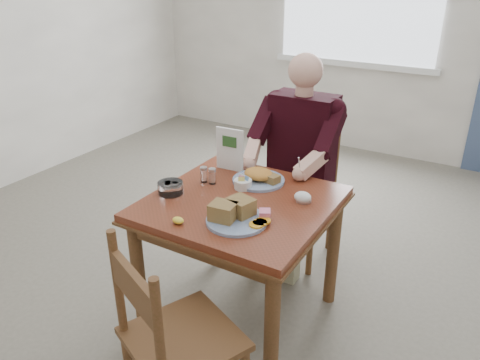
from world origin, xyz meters
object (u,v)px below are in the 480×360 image
Objects in this scene: table at (241,219)px; chair_far at (301,189)px; diner at (298,147)px; far_plate at (260,177)px; chair_near at (173,341)px; near_plate at (236,214)px.

chair_far is at bearing 90.00° from table.
diner reaches higher than chair_far.
diner is at bearing -89.99° from chair_far.
far_plate is (-0.02, -0.55, 0.30)m from chair_far.
chair_near is (0.13, -0.75, -0.16)m from table.
chair_far is 0.63m from far_plate.
table is 0.28m from far_plate.
diner reaches higher than far_plate.
diner is 3.91× the size of far_plate.
diner reaches higher than chair_near.
table is 0.78m from chair_near.
chair_near is at bearing -85.01° from diner.
table is at bearing -90.00° from chair_far.
table is at bearing -84.93° from far_plate.
diner is (0.00, -0.09, 0.33)m from chair_far.
chair_near is 0.63m from near_plate.
chair_far is (0.00, 0.80, -0.16)m from table.
near_plate is at bearing -84.88° from chair_far.
far_plate is at bearing 95.07° from table.
chair_far is 3.04× the size of near_plate.
diner is 4.43× the size of near_plate.
chair_near reaches higher than near_plate.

